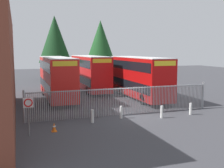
# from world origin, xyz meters

# --- Properties ---
(ground_plane) EXTENTS (100.00, 100.00, 0.00)m
(ground_plane) POSITION_xyz_m (0.00, 8.00, 0.00)
(ground_plane) COLOR #3D3D42
(palisade_fence) EXTENTS (15.26, 0.14, 2.35)m
(palisade_fence) POSITION_xyz_m (-0.41, 0.00, 1.18)
(palisade_fence) COLOR gray
(palisade_fence) RESTS_ON ground
(double_decker_bus_near_gate) EXTENTS (2.54, 10.81, 4.42)m
(double_decker_bus_near_gate) POSITION_xyz_m (3.93, 6.51, 2.42)
(double_decker_bus_near_gate) COLOR #B70C0C
(double_decker_bus_near_gate) RESTS_ON ground
(double_decker_bus_behind_fence_left) EXTENTS (2.54, 10.81, 4.42)m
(double_decker_bus_behind_fence_left) POSITION_xyz_m (-4.42, 8.88, 2.42)
(double_decker_bus_behind_fence_left) COLOR red
(double_decker_bus_behind_fence_left) RESTS_ON ground
(double_decker_bus_behind_fence_right) EXTENTS (2.54, 10.81, 4.42)m
(double_decker_bus_behind_fence_right) POSITION_xyz_m (0.37, 13.66, 2.42)
(double_decker_bus_behind_fence_right) COLOR red
(double_decker_bus_behind_fence_right) RESTS_ON ground
(bollard_near_left) EXTENTS (0.20, 0.20, 0.95)m
(bollard_near_left) POSITION_xyz_m (-3.40, -1.54, 0.47)
(bollard_near_left) COLOR silver
(bollard_near_left) RESTS_ON ground
(bollard_center_front) EXTENTS (0.20, 0.20, 0.95)m
(bollard_center_front) POSITION_xyz_m (-1.02, -1.05, 0.47)
(bollard_center_front) COLOR silver
(bollard_center_front) RESTS_ON ground
(bollard_near_right) EXTENTS (0.20, 0.20, 0.95)m
(bollard_near_right) POSITION_xyz_m (1.95, -1.94, 0.47)
(bollard_near_right) COLOR silver
(bollard_near_right) RESTS_ON ground
(bollard_far_right) EXTENTS (0.20, 0.20, 0.95)m
(bollard_far_right) POSITION_xyz_m (4.68, -1.73, 0.47)
(bollard_far_right) COLOR silver
(bollard_far_right) RESTS_ON ground
(traffic_cone_by_gate) EXTENTS (0.34, 0.34, 0.59)m
(traffic_cone_by_gate) POSITION_xyz_m (-6.27, -2.83, 0.29)
(traffic_cone_by_gate) COLOR orange
(traffic_cone_by_gate) RESTS_ON ground
(speed_limit_sign_post) EXTENTS (0.60, 0.14, 2.40)m
(speed_limit_sign_post) POSITION_xyz_m (-7.80, -3.29, 1.78)
(speed_limit_sign_post) COLOR slate
(speed_limit_sign_post) RESTS_ON ground
(tree_tall_back) EXTENTS (5.23, 5.23, 10.07)m
(tree_tall_back) POSITION_xyz_m (5.11, 24.62, 6.32)
(tree_tall_back) COLOR #4C3823
(tree_tall_back) RESTS_ON ground
(tree_short_side) EXTENTS (5.59, 5.59, 10.98)m
(tree_short_side) POSITION_xyz_m (-1.99, 28.09, 6.98)
(tree_short_side) COLOR #4C3823
(tree_short_side) RESTS_ON ground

